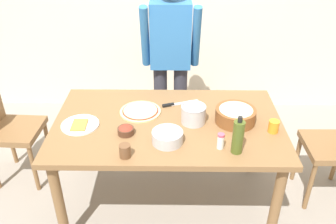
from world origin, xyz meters
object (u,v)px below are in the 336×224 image
object	(u,v)px
steel_pot	(193,114)
small_sauce_bowl	(126,130)
salt_shaker	(221,141)
cup_orange	(274,126)
person_cook	(170,56)
dining_table	(168,132)
chair_wooden_left	(5,123)
cup_small_brown	(125,151)
popcorn_bowl	(236,114)
pizza_raw_on_board	(140,111)
plate_with_slice	(80,125)
mixing_bowl_steel	(168,137)
olive_oil_bottle	(238,137)
chef_knife	(176,104)

from	to	relation	value
steel_pot	small_sauce_bowl	bearing A→B (deg)	-162.01
salt_shaker	small_sauce_bowl	bearing A→B (deg)	166.35
steel_pot	cup_orange	size ratio (longest dim) A/B	2.04
person_cook	steel_pot	bearing A→B (deg)	-77.76
dining_table	salt_shaker	size ratio (longest dim) A/B	15.09
chair_wooden_left	cup_small_brown	xyz separation A→B (m)	(1.07, -0.69, 0.26)
popcorn_bowl	steel_pot	xyz separation A→B (m)	(-0.29, -0.01, 0.00)
pizza_raw_on_board	small_sauce_bowl	world-z (taller)	small_sauce_bowl
plate_with_slice	mixing_bowl_steel	bearing A→B (deg)	-16.69
olive_oil_bottle	dining_table	bearing A→B (deg)	141.85
plate_with_slice	cup_orange	distance (m)	1.31
plate_with_slice	olive_oil_bottle	size ratio (longest dim) A/B	1.02
cup_orange	chef_knife	distance (m)	0.74
pizza_raw_on_board	small_sauce_bowl	xyz separation A→B (m)	(-0.07, -0.28, 0.02)
small_sauce_bowl	chef_knife	size ratio (longest dim) A/B	0.39
plate_with_slice	olive_oil_bottle	world-z (taller)	olive_oil_bottle
dining_table	chair_wooden_left	bearing A→B (deg)	167.29
pizza_raw_on_board	popcorn_bowl	size ratio (longest dim) A/B	1.07
person_cook	chef_knife	size ratio (longest dim) A/B	5.75
cup_orange	chef_knife	xyz separation A→B (m)	(-0.65, 0.35, -0.04)
person_cook	popcorn_bowl	distance (m)	0.88
small_sauce_bowl	popcorn_bowl	bearing A→B (deg)	12.02
pizza_raw_on_board	plate_with_slice	world-z (taller)	plate_with_slice
plate_with_slice	olive_oil_bottle	xyz separation A→B (m)	(1.03, -0.28, 0.11)
chair_wooden_left	pizza_raw_on_board	world-z (taller)	chair_wooden_left
chair_wooden_left	cup_orange	distance (m)	2.09
mixing_bowl_steel	chef_knife	xyz separation A→B (m)	(0.06, 0.48, -0.03)
pizza_raw_on_board	plate_with_slice	size ratio (longest dim) A/B	1.15
olive_oil_bottle	salt_shaker	bearing A→B (deg)	158.05
cup_orange	salt_shaker	size ratio (longest dim) A/B	0.80
person_cook	steel_pot	distance (m)	0.78
chair_wooden_left	olive_oil_bottle	size ratio (longest dim) A/B	3.71
dining_table	person_cook	world-z (taller)	person_cook
olive_oil_bottle	chair_wooden_left	bearing A→B (deg)	160.07
small_sauce_bowl	plate_with_slice	bearing A→B (deg)	164.49
dining_table	steel_pot	xyz separation A→B (m)	(0.18, -0.00, 0.16)
pizza_raw_on_board	salt_shaker	bearing A→B (deg)	-38.34
dining_table	pizza_raw_on_board	xyz separation A→B (m)	(-0.20, 0.13, 0.10)
olive_oil_bottle	salt_shaker	size ratio (longest dim) A/B	2.42
mixing_bowl_steel	salt_shaker	size ratio (longest dim) A/B	1.89
olive_oil_bottle	steel_pot	xyz separation A→B (m)	(-0.25, 0.33, -0.05)
chair_wooden_left	person_cook	bearing A→B (deg)	18.96
dining_table	cup_small_brown	distance (m)	0.49
small_sauce_bowl	olive_oil_bottle	distance (m)	0.73
popcorn_bowl	cup_orange	distance (m)	0.27
popcorn_bowl	person_cook	bearing A→B (deg)	121.47
small_sauce_bowl	chef_knife	bearing A→B (deg)	49.24
dining_table	steel_pot	bearing A→B (deg)	-0.66
cup_orange	cup_small_brown	xyz separation A→B (m)	(-0.96, -0.28, 0.00)
salt_shaker	chef_knife	xyz separation A→B (m)	(-0.27, 0.54, -0.05)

